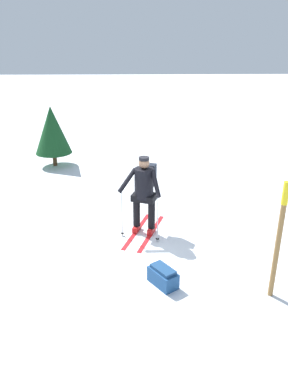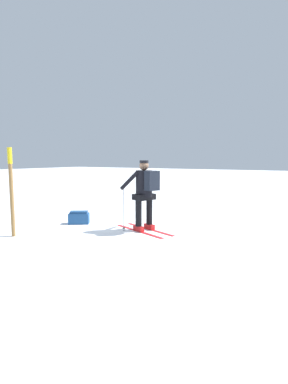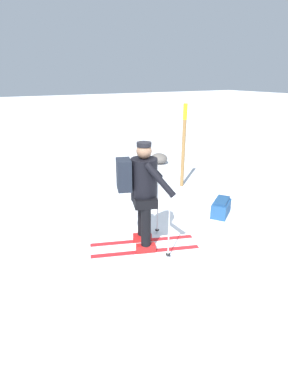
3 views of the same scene
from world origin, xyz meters
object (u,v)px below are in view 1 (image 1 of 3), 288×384
at_px(dropped_backpack, 163,277).
at_px(skier, 144,189).
at_px(pine_tree, 52,130).
at_px(trail_marker, 280,233).

bearing_deg(dropped_backpack, skier, -82.63).
bearing_deg(pine_tree, dropped_backpack, 114.69).
bearing_deg(trail_marker, skier, -48.58).
height_order(skier, pine_tree, pine_tree).
height_order(dropped_backpack, trail_marker, trail_marker).
distance_m(dropped_backpack, pine_tree, 7.37).
bearing_deg(skier, trail_marker, 131.42).
bearing_deg(dropped_backpack, trail_marker, 169.07).
xyz_separation_m(skier, trail_marker, (-1.98, 2.25, 0.15)).
xyz_separation_m(skier, pine_tree, (2.80, -4.72, 0.19)).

